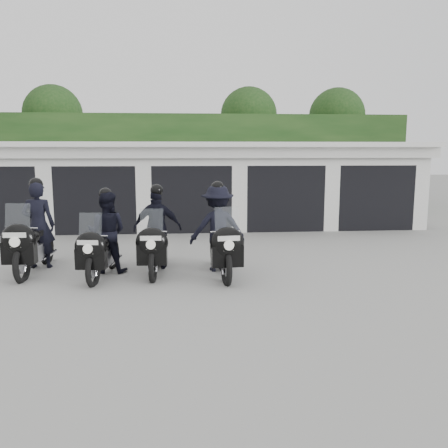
{
  "coord_description": "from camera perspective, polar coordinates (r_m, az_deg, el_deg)",
  "views": [
    {
      "loc": [
        -0.25,
        -9.93,
        2.72
      ],
      "look_at": [
        0.64,
        0.64,
        1.05
      ],
      "focal_mm": 38.0,
      "sensor_mm": 36.0,
      "label": 1
    }
  ],
  "objects": [
    {
      "name": "garage_block",
      "position": [
        18.03,
        -4.02,
        4.81
      ],
      "size": [
        16.4,
        6.8,
        2.96
      ],
      "color": "white",
      "rests_on": "ground"
    },
    {
      "name": "police_bike_b",
      "position": [
        10.66,
        -14.2,
        -1.58
      ],
      "size": [
        0.96,
        2.24,
        1.95
      ],
      "rotation": [
        0.0,
        0.0,
        -0.12
      ],
      "color": "black",
      "rests_on": "ground"
    },
    {
      "name": "police_bike_a",
      "position": [
        11.41,
        -21.91,
        -1.11
      ],
      "size": [
        0.77,
        2.48,
        2.15
      ],
      "rotation": [
        0.0,
        0.0,
        -0.03
      ],
      "color": "black",
      "rests_on": "ground"
    },
    {
      "name": "ground",
      "position": [
        10.29,
        -3.26,
        -6.38
      ],
      "size": [
        80.0,
        80.0,
        0.0
      ],
      "primitive_type": "plane",
      "color": "gray",
      "rests_on": "ground"
    },
    {
      "name": "police_bike_d",
      "position": [
        10.48,
        -0.61,
        -1.09
      ],
      "size": [
        1.31,
        2.4,
        2.09
      ],
      "rotation": [
        0.0,
        0.0,
        0.09
      ],
      "color": "black",
      "rests_on": "ground"
    },
    {
      "name": "background_vegetation",
      "position": [
        22.85,
        -3.3,
        9.06
      ],
      "size": [
        20.0,
        3.9,
        5.8
      ],
      "color": "#163513",
      "rests_on": "ground"
    },
    {
      "name": "police_bike_c",
      "position": [
        10.78,
        -8.1,
        -1.13
      ],
      "size": [
        1.12,
        2.31,
        2.01
      ],
      "rotation": [
        0.0,
        0.0,
        -0.05
      ],
      "color": "black",
      "rests_on": "ground"
    }
  ]
}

